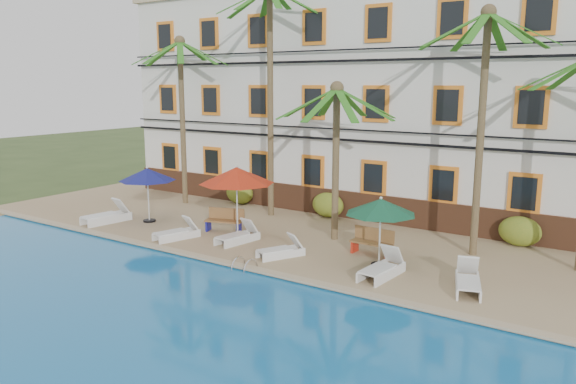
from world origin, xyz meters
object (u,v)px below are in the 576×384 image
Objects in this scene: umbrella_blue at (147,175)px; bench_right at (373,242)px; palm_a at (182,97)px; lounger_f at (468,280)px; palm_d at (483,99)px; umbrella_red at (237,176)px; palm_c at (336,136)px; palm_b at (270,73)px; umbrella_green at (381,207)px; lounger_d at (282,250)px; lounger_a at (107,215)px; lounger_e at (382,268)px; bench_left at (224,220)px; lounger_b at (177,232)px; lounger_c at (238,235)px; pool_ladder at (245,269)px.

umbrella_blue is 10.16m from bench_right.
palm_a is at bearing 166.98° from bench_right.
palm_d is at bearing 103.52° from lounger_f.
umbrella_red is (-8.07, -2.96, -2.91)m from palm_d.
palm_b is at bearing 156.46° from palm_c.
palm_b is 5.26m from palm_c.
umbrella_blue is 10.69m from umbrella_green.
lounger_a is at bearing -178.93° from lounger_d.
bench_left is (-7.53, 1.45, 0.18)m from lounger_e.
palm_b reaches higher than bench_right.
palm_b is 12.54m from lounger_f.
palm_c is 2.75× the size of lounger_a.
umbrella_red is 1.53× the size of lounger_b.
bench_right is (7.06, 2.30, 0.20)m from lounger_b.
umbrella_blue reaches higher than bench_right.
umbrella_green reaches higher than lounger_f.
umbrella_green is (7.06, -3.86, -4.32)m from palm_b.
lounger_c is 0.95× the size of lounger_e.
lounger_d is 1.10× the size of bench_left.
lounger_a is at bearing -141.81° from umbrella_blue.
pool_ladder is (-3.44, -2.67, -1.96)m from umbrella_green.
umbrella_green is 1.92m from bench_right.
palm_c reaches higher than umbrella_green.
umbrella_green is 3.51m from lounger_f.
umbrella_red is at bearing 172.00° from lounger_e.
lounger_b is (4.35, -4.94, -4.90)m from palm_a.
bench_right is (-2.89, -1.97, -4.87)m from palm_d.
palm_a is 5.02m from umbrella_blue.
palm_a is at bearing -177.38° from palm_b.
bench_left reaches higher than pool_ladder.
palm_a is 3.74× the size of lounger_a.
bench_left reaches higher than lounger_b.
umbrella_red is (6.23, -3.62, -2.74)m from palm_a.
lounger_c is 1.18× the size of bench_left.
palm_d is 5.30× the size of bench_left.
lounger_c reaches higher than pool_ladder.
lounger_d is at bearing -21.54° from bench_left.
palm_d reaches higher than umbrella_red.
palm_b is 13.44× the size of pool_ladder.
bench_right reaches higher than pool_ladder.
pool_ladder is at bearing -126.82° from bench_right.
lounger_d is at bearing 4.42° from lounger_b.
palm_c is at bearing 81.52° from pool_ladder.
lounger_d is at bearing -143.91° from palm_d.
pool_ladder is (-5.63, -5.63, -5.34)m from palm_d.
umbrella_red is 3.82× the size of pool_ladder.
umbrella_green is 4.78m from pool_ladder.
palm_b is 5.07× the size of lounger_f.
palm_c is 3.99m from umbrella_red.
lounger_c is 1.08× the size of lounger_d.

